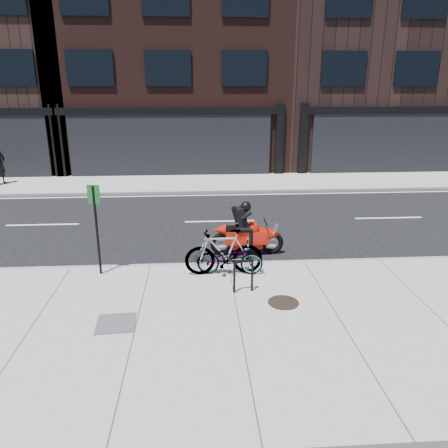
{
  "coord_description": "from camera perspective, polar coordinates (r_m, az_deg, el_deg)",
  "views": [
    {
      "loc": [
        -0.78,
        -12.35,
        4.61
      ],
      "look_at": [
        -0.05,
        -1.05,
        0.9
      ],
      "focal_mm": 35.0,
      "sensor_mm": 36.0,
      "label": 1
    }
  ],
  "objects": [
    {
      "name": "manhole_cover",
      "position": [
        9.51,
        7.76,
        -10.12
      ],
      "size": [
        0.76,
        0.76,
        0.02
      ],
      "primitive_type": "cylinder",
      "rotation": [
        0.0,
        0.0,
        -0.16
      ],
      "color": "black",
      "rests_on": "sidewalk_near"
    },
    {
      "name": "motorcycle",
      "position": [
        12.09,
        3.45,
        -1.17
      ],
      "size": [
        2.05,
        0.45,
        1.53
      ],
      "rotation": [
        0.0,
        0.0,
        -0.01
      ],
      "color": "black",
      "rests_on": "ground"
    },
    {
      "name": "sign_post",
      "position": [
        10.71,
        -16.35,
        0.25
      ],
      "size": [
        0.3,
        0.07,
        2.22
      ],
      "rotation": [
        0.0,
        0.0,
        -0.16
      ],
      "color": "black",
      "rests_on": "sidewalk_near"
    },
    {
      "name": "bike_rack",
      "position": [
        9.71,
        2.53,
        -6.42
      ],
      "size": [
        0.45,
        0.12,
        0.77
      ],
      "rotation": [
        0.0,
        0.0,
        0.16
      ],
      "color": "black",
      "rests_on": "sidewalk_near"
    },
    {
      "name": "building_mideast",
      "position": [
        28.98,
        19.4,
        20.42
      ],
      "size": [
        12.0,
        10.0,
        12.5
      ],
      "primitive_type": "cube",
      "color": "black",
      "rests_on": "ground"
    },
    {
      "name": "building_center",
      "position": [
        27.01,
        -6.85,
        23.62
      ],
      "size": [
        12.0,
        10.0,
        14.5
      ],
      "primitive_type": "cube",
      "color": "black",
      "rests_on": "ground"
    },
    {
      "name": "ground",
      "position": [
        13.21,
        -0.08,
        -2.3
      ],
      "size": [
        120.0,
        120.0,
        0.0
      ],
      "primitive_type": "plane",
      "color": "black",
      "rests_on": "ground"
    },
    {
      "name": "bicycle_front",
      "position": [
        10.59,
        0.77,
        -4.41
      ],
      "size": [
        1.65,
        0.7,
        0.84
      ],
      "primitive_type": "imported",
      "rotation": [
        0.0,
        0.0,
        1.48
      ],
      "color": "gray",
      "rests_on": "sidewalk_near"
    },
    {
      "name": "utility_grate",
      "position": [
        8.95,
        -13.93,
        -12.47
      ],
      "size": [
        0.8,
        0.8,
        0.02
      ],
      "primitive_type": "cube",
      "rotation": [
        0.0,
        0.0,
        0.07
      ],
      "color": "#505052",
      "rests_on": "sidewalk_near"
    },
    {
      "name": "bicycle_rear",
      "position": [
        10.53,
        -0.03,
        -3.69
      ],
      "size": [
        1.9,
        0.59,
        1.13
      ],
      "primitive_type": "imported",
      "rotation": [
        0.0,
        0.0,
        4.74
      ],
      "color": "gray",
      "rests_on": "sidewalk_near"
    },
    {
      "name": "sidewalk_near",
      "position": [
        8.68,
        2.06,
        -13.46
      ],
      "size": [
        60.0,
        6.0,
        0.13
      ],
      "primitive_type": "cube",
      "color": "gray",
      "rests_on": "ground"
    },
    {
      "name": "sidewalk_far",
      "position": [
        20.63,
        -1.45,
        5.39
      ],
      "size": [
        60.0,
        3.5,
        0.13
      ],
      "primitive_type": "cube",
      "color": "gray",
      "rests_on": "ground"
    }
  ]
}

